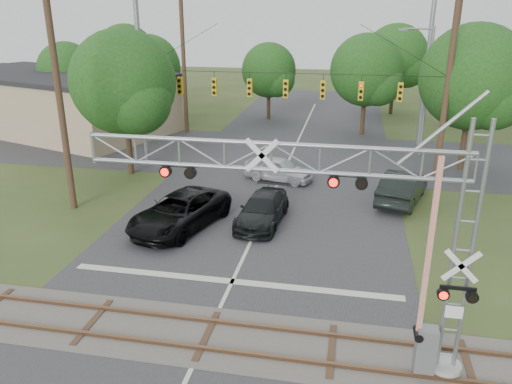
% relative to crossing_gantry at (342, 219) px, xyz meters
% --- Properties ---
extents(ground, '(160.00, 160.00, 0.00)m').
position_rel_crossing_gantry_xyz_m(ground, '(-4.07, -1.64, -4.62)').
color(ground, '#33411E').
rests_on(ground, ground).
extents(road_main, '(14.00, 90.00, 0.02)m').
position_rel_crossing_gantry_xyz_m(road_main, '(-4.07, 8.36, -4.61)').
color(road_main, '#2B2B2E').
rests_on(road_main, ground).
extents(road_cross, '(90.00, 12.00, 0.02)m').
position_rel_crossing_gantry_xyz_m(road_cross, '(-4.07, 22.36, -4.61)').
color(road_cross, '#2B2B2E').
rests_on(road_cross, ground).
extents(railroad_track, '(90.00, 3.20, 0.17)m').
position_rel_crossing_gantry_xyz_m(railroad_track, '(-4.07, 0.36, -4.59)').
color(railroad_track, '#4D4742').
rests_on(railroad_track, ground).
extents(crossing_gantry, '(10.89, 0.96, 7.49)m').
position_rel_crossing_gantry_xyz_m(crossing_gantry, '(0.00, 0.00, 0.00)').
color(crossing_gantry, '#979792').
rests_on(crossing_gantry, ground).
extents(traffic_signal_span, '(19.34, 0.36, 11.50)m').
position_rel_crossing_gantry_xyz_m(traffic_signal_span, '(-3.19, 18.36, 1.05)').
color(traffic_signal_span, gray).
rests_on(traffic_signal_span, ground).
extents(pickup_black, '(4.29, 6.45, 1.65)m').
position_rel_crossing_gantry_xyz_m(pickup_black, '(-7.75, 8.42, -3.79)').
color(pickup_black, black).
rests_on(pickup_black, ground).
extents(car_dark, '(2.31, 4.99, 1.41)m').
position_rel_crossing_gantry_xyz_m(car_dark, '(-3.95, 9.75, -3.91)').
color(car_dark, black).
rests_on(car_dark, ground).
extents(sedan_silver, '(4.61, 2.81, 1.47)m').
position_rel_crossing_gantry_xyz_m(sedan_silver, '(-4.14, 16.42, -3.88)').
color(sedan_silver, '#B8BCC1').
rests_on(sedan_silver, ground).
extents(suv_dark, '(3.26, 5.54, 1.73)m').
position_rel_crossing_gantry_xyz_m(suv_dark, '(3.06, 14.12, -3.75)').
color(suv_dark, black).
rests_on(suv_dark, ground).
extents(commercial_building, '(23.21, 16.78, 4.90)m').
position_rel_crossing_gantry_xyz_m(commercial_building, '(-25.66, 26.72, -2.16)').
color(commercial_building, tan).
rests_on(commercial_building, ground).
extents(streetlight, '(2.39, 0.25, 8.95)m').
position_rel_crossing_gantry_xyz_m(streetlight, '(4.88, 23.95, 0.39)').
color(streetlight, gray).
rests_on(streetlight, ground).
extents(utility_poles, '(24.64, 28.80, 12.04)m').
position_rel_crossing_gantry_xyz_m(utility_poles, '(-1.22, 21.10, 1.39)').
color(utility_poles, '#3E2B1C').
rests_on(utility_poles, ground).
extents(treeline, '(48.82, 29.69, 9.31)m').
position_rel_crossing_gantry_xyz_m(treeline, '(-3.51, 29.41, 0.84)').
color(treeline, '#372819').
rests_on(treeline, ground).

